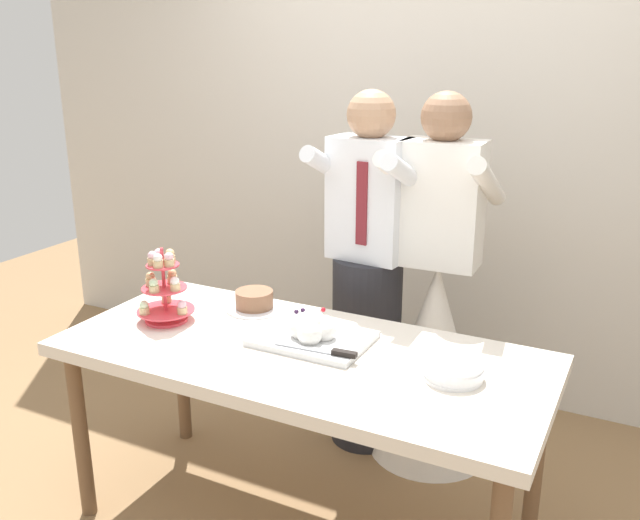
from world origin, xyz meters
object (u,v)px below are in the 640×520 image
Objects in this scene: dessert_table at (300,367)px; plate_stack at (454,371)px; round_cake at (254,301)px; main_cake_tray at (312,332)px; cupcake_stand at (164,290)px; person_bride at (434,335)px; person_groom at (367,294)px.

plate_stack is (0.57, 0.03, 0.10)m from dessert_table.
dessert_table is 7.50× the size of round_cake.
plate_stack is (0.55, -0.04, -0.01)m from main_cake_tray.
round_cake is at bearing 46.56° from cupcake_stand.
person_bride reaches higher than cupcake_stand.
round_cake is 0.84m from person_bride.
main_cake_tray is 0.41m from round_cake.
person_bride is (0.63, 0.50, -0.23)m from round_cake.
dessert_table is 5.90× the size of cupcake_stand.
person_groom reaches higher than main_cake_tray.
cupcake_stand is 0.18× the size of person_groom.
person_bride is at bearing 70.30° from dessert_table.
cupcake_stand reaches higher than dessert_table.
main_cake_tray is 0.77m from person_bride.
person_groom is at bearing -171.49° from person_bride.
main_cake_tray is at bearing 81.80° from dessert_table.
person_bride is at bearing 41.15° from cupcake_stand.
person_bride is at bearing 8.51° from person_groom.
cupcake_stand is at bearing -138.85° from person_bride.
round_cake is at bearing 153.86° from main_cake_tray.
dessert_table is 0.82m from person_bride.
plate_stack is 0.82m from person_bride.
plate_stack is at bearing -13.68° from round_cake.
cupcake_stand is 1.50× the size of plate_stack.
round_cake is (0.25, 0.27, -0.10)m from cupcake_stand.
main_cake_tray is (0.62, 0.09, -0.09)m from cupcake_stand.
cupcake_stand is (-0.61, -0.01, 0.21)m from dessert_table.
round_cake is at bearing -141.31° from person_bride.
person_bride is at bearing 69.10° from main_cake_tray.
person_groom and person_bride have the same top height.
person_bride reaches higher than round_cake.
person_groom is at bearing 94.47° from main_cake_tray.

